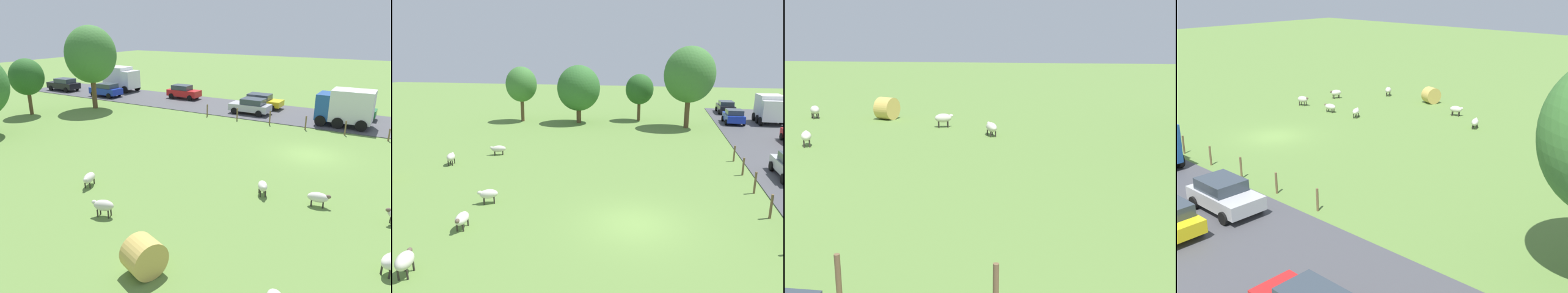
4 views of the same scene
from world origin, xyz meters
TOP-DOWN VIEW (x-y plane):
  - ground_plane at (0.00, 0.00)m, footprint 160.00×160.00m
  - sheep_0 at (-7.52, -5.69)m, footprint 0.82×1.14m
  - sheep_1 at (-13.64, 6.40)m, footprint 0.80×1.15m
  - sheep_2 at (-7.71, 0.70)m, footprint 1.08×0.86m
  - sheep_3 at (-11.52, 9.52)m, footprint 1.25×0.91m
  - sheep_4 at (-11.51, -5.60)m, footprint 1.12×0.91m
  - sheep_5 at (-15.64, -2.67)m, footprint 1.13×1.04m
  - sheep_6 at (-7.50, -2.14)m, footprint 0.66×1.16m
  - hay_bale_0 at (-15.99, 2.15)m, footprint 1.73×1.52m
  - fence_post_1 at (6.29, -1.26)m, footprint 0.12×0.12m
  - fence_post_2 at (6.29, 1.97)m, footprint 0.12×0.12m
  - fence_post_3 at (6.29, 5.20)m, footprint 0.12×0.12m
  - fence_post_4 at (6.29, 8.42)m, footprint 0.12×0.12m
  - fence_post_5 at (6.29, 11.65)m, footprint 0.12×0.12m
  - car_4 at (9.30, 8.27)m, footprint 2.17×4.02m

SIDE VIEW (x-z plane):
  - ground_plane at x=0.00m, z-range 0.00..0.00m
  - sheep_6 at x=-7.50m, z-range 0.12..0.86m
  - sheep_3 at x=-11.52m, z-range 0.12..0.86m
  - sheep_2 at x=-7.71m, z-range 0.14..0.90m
  - sheep_4 at x=-11.51m, z-range 0.13..0.95m
  - sheep_1 at x=-13.64m, z-range 0.15..0.99m
  - sheep_5 at x=-15.64m, z-range 0.14..1.00m
  - sheep_0 at x=-7.52m, z-range 0.15..1.01m
  - fence_post_4 at x=6.29m, z-range 0.00..1.18m
  - fence_post_5 at x=6.29m, z-range 0.00..1.19m
  - fence_post_1 at x=6.29m, z-range 0.00..1.21m
  - fence_post_2 at x=6.29m, z-range 0.00..1.22m
  - fence_post_3 at x=6.29m, z-range 0.00..1.28m
  - hay_bale_0 at x=-15.99m, z-range 0.00..1.44m
  - car_4 at x=9.30m, z-range 0.09..1.65m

